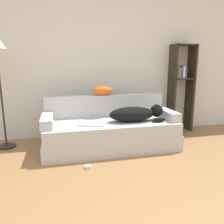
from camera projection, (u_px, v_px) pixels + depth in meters
The scene contains 10 objects.
wall_back at pixel (100, 54), 3.59m from camera, with size 7.38×0.06×2.70m.
couch at pixel (110, 134), 3.15m from camera, with size 1.88×0.82×0.39m.
couch_backrest at pixel (105, 105), 3.39m from camera, with size 1.84×0.15×0.33m.
couch_arm_left at pixel (47, 120), 2.89m from camera, with size 0.15×0.63×0.12m.
couch_arm_right at pixel (166, 114), 3.28m from camera, with size 0.15×0.63×0.12m.
dog at pixel (136, 114), 3.07m from camera, with size 0.79×0.31×0.24m.
laptop at pixel (91, 124), 2.91m from camera, with size 0.40×0.32×0.02m.
throw_pillow at pixel (103, 91), 3.31m from camera, with size 0.32×0.21×0.14m.
bookshelf at pixel (181, 83), 3.85m from camera, with size 0.40×0.26×1.52m.
power_adapter at pixel (88, 167), 2.54m from camera, with size 0.06×0.06×0.03m.
Camera 1 is at (-0.67, -1.11, 1.17)m, focal length 35.00 mm.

